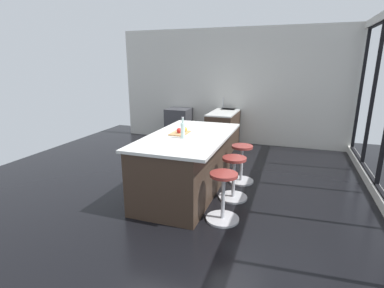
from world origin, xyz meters
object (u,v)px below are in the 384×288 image
(apple_yellow, at_px, (185,129))
(stool_near_camera, at_px, (223,198))
(stool_by_window, at_px, (241,165))
(water_bottle, at_px, (183,130))
(stool_middle, at_px, (234,179))
(cutting_board, at_px, (180,133))
(oven_range, at_px, (179,125))
(kitchen_island, at_px, (186,163))
(apple_red, at_px, (179,131))

(apple_yellow, bearing_deg, stool_near_camera, 45.92)
(stool_by_window, xyz_separation_m, water_bottle, (0.91, -0.73, 0.76))
(stool_middle, height_order, cutting_board, cutting_board)
(stool_middle, distance_m, water_bottle, 1.08)
(oven_range, xyz_separation_m, stool_by_window, (2.31, 2.08, -0.12))
(stool_by_window, bearing_deg, stool_middle, 0.00)
(kitchen_island, bearing_deg, apple_red, -81.16)
(kitchen_island, xyz_separation_m, apple_yellow, (-0.11, -0.06, 0.53))
(kitchen_island, distance_m, cutting_board, 0.49)
(oven_range, bearing_deg, apple_red, 21.79)
(oven_range, bearing_deg, kitchen_island, 23.65)
(stool_middle, distance_m, apple_yellow, 1.08)
(water_bottle, bearing_deg, apple_red, -145.64)
(stool_middle, distance_m, stool_near_camera, 0.69)
(kitchen_island, xyz_separation_m, stool_middle, (0.00, 0.76, -0.17))
(cutting_board, bearing_deg, oven_range, -158.02)
(oven_range, height_order, stool_by_window, oven_range)
(stool_by_window, xyz_separation_m, apple_red, (0.71, -0.87, 0.70))
(apple_yellow, xyz_separation_m, apple_red, (0.13, -0.05, 0.00))
(oven_range, height_order, stool_near_camera, oven_range)
(kitchen_island, xyz_separation_m, stool_by_window, (-0.69, 0.76, -0.17))
(cutting_board, xyz_separation_m, apple_yellow, (-0.09, 0.05, 0.05))
(stool_near_camera, xyz_separation_m, apple_red, (-0.67, -0.87, 0.70))
(cutting_board, xyz_separation_m, apple_red, (0.04, 0.00, 0.05))
(stool_near_camera, xyz_separation_m, apple_yellow, (-0.80, -0.82, 0.69))
(stool_middle, bearing_deg, cutting_board, -91.41)
(cutting_board, relative_size, apple_yellow, 4.85)
(stool_middle, height_order, apple_yellow, apple_yellow)
(kitchen_island, bearing_deg, water_bottle, 8.67)
(oven_range, distance_m, kitchen_island, 3.27)
(kitchen_island, distance_m, stool_by_window, 1.04)
(oven_range, distance_m, stool_near_camera, 4.24)
(water_bottle, bearing_deg, stool_middle, 107.13)
(oven_range, distance_m, water_bottle, 3.55)
(cutting_board, bearing_deg, stool_near_camera, 50.95)
(cutting_board, height_order, apple_red, apple_red)
(kitchen_island, height_order, stool_by_window, kitchen_island)
(stool_middle, relative_size, apple_yellow, 8.88)
(kitchen_island, height_order, apple_yellow, apple_yellow)
(apple_red, bearing_deg, stool_middle, 91.10)
(water_bottle, bearing_deg, kitchen_island, -171.33)
(stool_by_window, relative_size, stool_near_camera, 1.00)
(kitchen_island, distance_m, apple_red, 0.54)
(stool_near_camera, distance_m, water_bottle, 1.15)
(stool_near_camera, distance_m, apple_yellow, 1.34)
(stool_near_camera, xyz_separation_m, cutting_board, (-0.71, -0.88, 0.65))
(kitchen_island, height_order, apple_red, apple_red)
(kitchen_island, relative_size, apple_red, 27.65)
(stool_near_camera, height_order, apple_yellow, apple_yellow)
(oven_range, bearing_deg, apple_yellow, 23.45)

